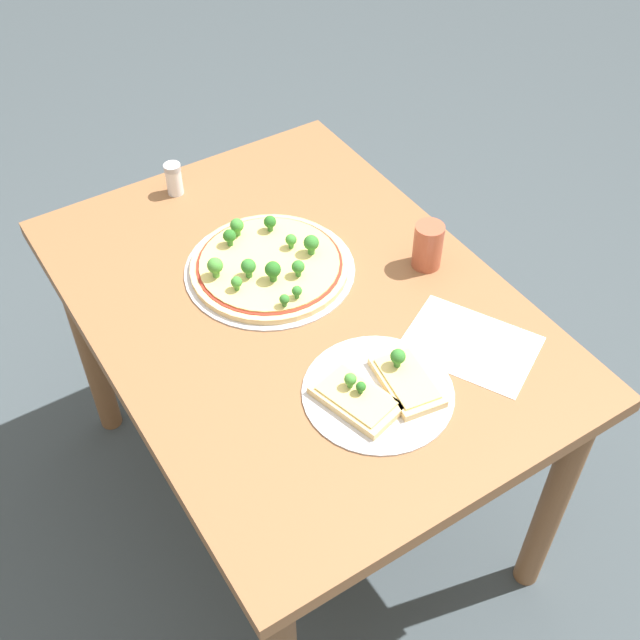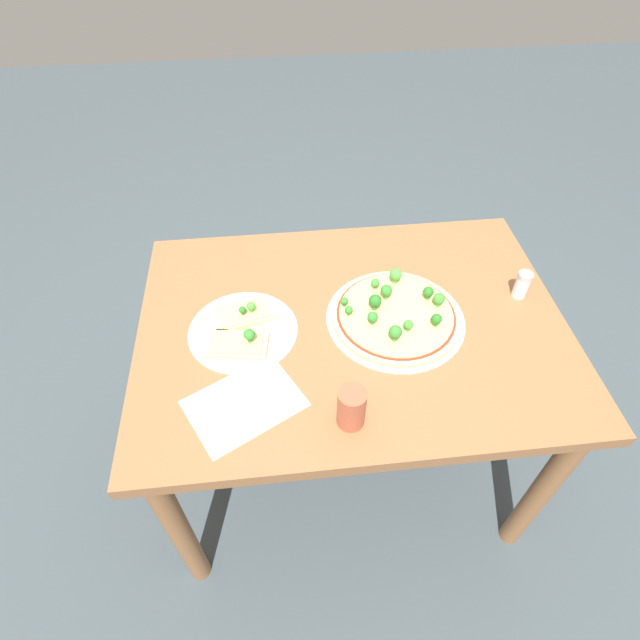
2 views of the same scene
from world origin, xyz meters
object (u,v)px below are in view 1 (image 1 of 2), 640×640
Objects in this scene: dining_table at (298,335)px; pizza_tray_whole at (268,266)px; condiment_shaker at (174,179)px; pizza_tray_slice at (380,390)px; drinking_cup at (428,246)px.

pizza_tray_whole reaches higher than dining_table.
condiment_shaker is (0.47, 0.05, 0.14)m from dining_table.
pizza_tray_whole is 1.29× the size of pizza_tray_slice.
drinking_cup reaches higher than dining_table.
pizza_tray_slice is 3.56× the size of condiment_shaker.
pizza_tray_slice is 0.77m from condiment_shaker.
dining_table is at bearing 0.56° from pizza_tray_slice.
condiment_shaker is at bearing 4.12° from pizza_tray_slice.
drinking_cup is at bearing -146.50° from condiment_shaker.
dining_table is 0.34m from drinking_cup.
condiment_shaker is (0.77, 0.06, 0.03)m from pizza_tray_slice.
condiment_shaker is at bearing 6.29° from dining_table.
pizza_tray_slice is at bearing -175.88° from condiment_shaker.
dining_table is 0.31m from pizza_tray_slice.
pizza_tray_slice is at bearing -179.44° from dining_table.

